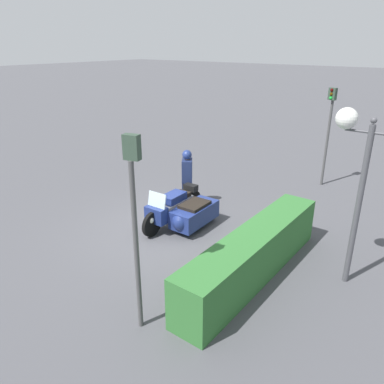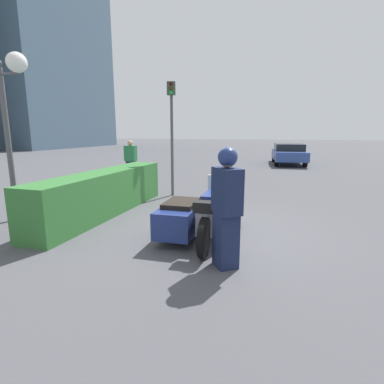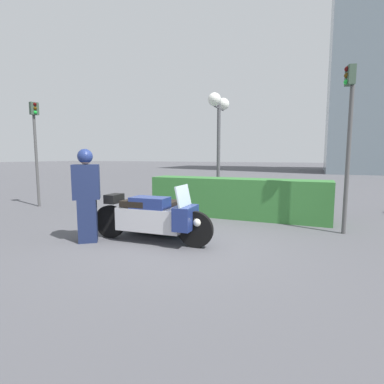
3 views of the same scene
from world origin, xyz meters
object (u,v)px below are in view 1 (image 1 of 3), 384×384
at_px(officer_rider, 187,177).
at_px(traffic_light_near, 135,210).
at_px(twin_lamp_post, 370,144).
at_px(police_motorcycle, 183,211).
at_px(traffic_light_far, 329,123).
at_px(hedge_bush_curbside, 253,255).

bearing_deg(officer_rider, traffic_light_near, 83.39).
bearing_deg(twin_lamp_post, police_motorcycle, -88.21).
bearing_deg(police_motorcycle, twin_lamp_post, 89.87).
bearing_deg(traffic_light_near, twin_lamp_post, -50.09).
relative_size(officer_rider, twin_lamp_post, 0.50).
distance_m(twin_lamp_post, traffic_light_far, 6.19).
bearing_deg(traffic_light_near, officer_rider, 13.97).
distance_m(twin_lamp_post, traffic_light_near, 4.59).
xyz_separation_m(hedge_bush_curbside, traffic_light_far, (-6.67, -0.82, 1.73)).
height_order(police_motorcycle, traffic_light_near, traffic_light_near).
relative_size(twin_lamp_post, traffic_light_near, 1.04).
xyz_separation_m(twin_lamp_post, traffic_light_near, (3.71, -2.59, -0.74)).
bearing_deg(traffic_light_far, traffic_light_near, 15.02).
distance_m(hedge_bush_curbside, twin_lamp_post, 3.25).
distance_m(officer_rider, hedge_bush_curbside, 4.15).
bearing_deg(hedge_bush_curbside, traffic_light_far, -173.02).
bearing_deg(traffic_light_far, hedge_bush_curbside, 22.29).
distance_m(officer_rider, traffic_light_near, 5.63).
height_order(traffic_light_near, traffic_light_far, traffic_light_near).
distance_m(police_motorcycle, officer_rider, 1.52).
distance_m(police_motorcycle, traffic_light_near, 4.45).
relative_size(police_motorcycle, hedge_bush_curbside, 0.53).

